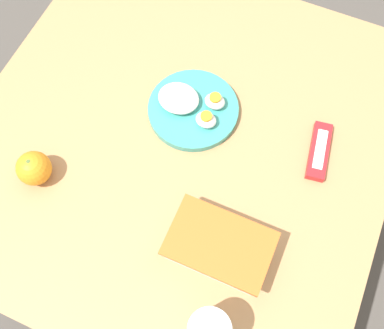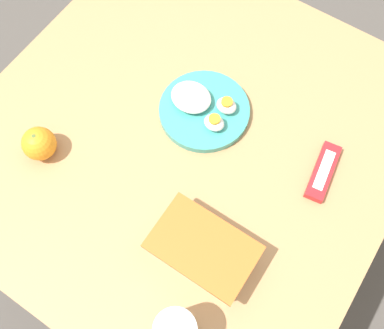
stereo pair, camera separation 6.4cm
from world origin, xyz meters
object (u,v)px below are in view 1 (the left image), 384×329
at_px(rice_plate, 191,107).
at_px(food_container, 219,248).
at_px(candy_bar, 319,151).
at_px(orange_fruit, 34,168).

bearing_deg(rice_plate, food_container, 123.15).
relative_size(food_container, candy_bar, 1.41).
bearing_deg(orange_fruit, candy_bar, -151.60).
distance_m(food_container, orange_fruit, 0.41).
distance_m(food_container, candy_bar, 0.31).
height_order(food_container, orange_fruit, orange_fruit).
bearing_deg(orange_fruit, food_container, -179.96).
relative_size(food_container, rice_plate, 0.96).
bearing_deg(food_container, orange_fruit, 0.04).
bearing_deg(food_container, rice_plate, -56.85).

